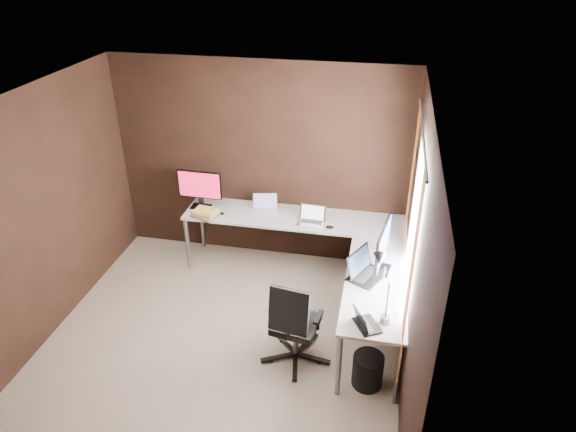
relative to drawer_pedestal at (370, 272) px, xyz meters
The scene contains 15 objects.
room 1.82m from the drawer_pedestal, 135.13° to the right, with size 3.60×3.60×2.50m.
desk 0.71m from the drawer_pedestal, 169.36° to the right, with size 2.65×2.25×0.73m.
drawer_pedestal is the anchor object (origin of this frame).
monitor_left 2.27m from the drawer_pedestal, behind, with size 0.55×0.16×0.48m.
monitor_right 0.92m from the drawer_pedestal, 79.83° to the right, with size 0.18×0.62×0.51m.
laptop_white 1.48m from the drawer_pedestal, 161.94° to the left, with size 0.33×0.27×0.20m.
laptop_silver 0.91m from the drawer_pedestal, 161.09° to the left, with size 0.32×0.24×0.20m.
laptop_black_big 0.84m from the drawer_pedestal, 94.60° to the right, with size 0.43×0.48×0.26m.
laptop_black_small 1.52m from the drawer_pedestal, 89.86° to the right, with size 0.28×0.31×0.17m.
book_stack 2.06m from the drawer_pedestal, behind, with size 0.34×0.31×0.09m.
mouse_left 1.89m from the drawer_pedestal, behind, with size 0.07×0.05×0.03m, color black.
mouse_corner 0.69m from the drawer_pedestal, 162.60° to the left, with size 0.09×0.06×0.04m, color black.
desk_lamp 1.54m from the drawer_pedestal, 85.28° to the right, with size 0.20×0.24×0.66m.
office_chair 1.38m from the drawer_pedestal, 118.35° to the right, with size 0.53×0.54×0.95m.
wastebasket 1.40m from the drawer_pedestal, 87.11° to the right, with size 0.29×0.29×0.33m, color black.
Camera 1 is at (1.45, -3.76, 3.72)m, focal length 32.00 mm.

